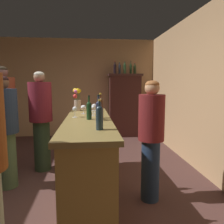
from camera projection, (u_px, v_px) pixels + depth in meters
name	position (u px, v px, depth m)	size (l,w,h in m)	color
floor	(37.00, 193.00, 2.92)	(8.53, 8.53, 0.00)	#4A2E2A
wall_back	(64.00, 88.00, 6.05)	(5.14, 0.12, 2.67)	tan
wall_right	(224.00, 93.00, 3.01)	(0.12, 6.68, 2.67)	tan
bar_counter	(89.00, 157.00, 2.84)	(0.58, 2.26, 1.01)	#A47E39
display_cabinet	(125.00, 104.00, 6.00)	(0.92, 0.38, 1.72)	#3B1B18
wine_bottle_pinot	(89.00, 109.00, 2.70)	(0.06, 0.06, 0.30)	#17351A
wine_bottle_syrah	(99.00, 109.00, 2.63)	(0.07, 0.07, 0.31)	#202337
wine_bottle_merlot	(101.00, 107.00, 2.81)	(0.07, 0.07, 0.32)	#4C2D18
wine_bottle_malbec	(99.00, 117.00, 2.09)	(0.07, 0.07, 0.30)	#1B2932
wine_glass_front	(83.00, 108.00, 3.22)	(0.08, 0.08, 0.13)	white
wine_glass_mid	(94.00, 106.00, 3.29)	(0.07, 0.07, 0.14)	white
wine_glass_rear	(75.00, 110.00, 2.87)	(0.07, 0.07, 0.15)	white
wine_glass_spare	(93.00, 108.00, 3.04)	(0.07, 0.07, 0.14)	white
flower_arrangement	(77.00, 99.00, 3.58)	(0.14, 0.13, 0.37)	tan
cheese_plate	(94.00, 110.00, 3.59)	(0.16, 0.16, 0.01)	white
display_bottle_left	(115.00, 68.00, 5.84)	(0.07, 0.07, 0.33)	black
display_bottle_midleft	(120.00, 69.00, 5.86)	(0.06, 0.06, 0.32)	#222A3B
display_bottle_center	(125.00, 68.00, 5.87)	(0.07, 0.07, 0.32)	#2B4E2D
display_bottle_midright	(131.00, 68.00, 5.88)	(0.07, 0.07, 0.35)	#1B321C
display_bottle_right	(135.00, 69.00, 5.90)	(0.08, 0.08, 0.31)	#213019
patron_in_navy	(5.00, 128.00, 3.00)	(0.36, 0.36, 1.56)	#485F46
patron_by_cabinet	(41.00, 117.00, 3.61)	(0.37, 0.37, 1.65)	#263828
patron_near_entrance	(5.00, 115.00, 3.56)	(0.37, 0.37, 1.73)	#AFA18C
bartender	(151.00, 136.00, 2.66)	(0.32, 0.32, 1.50)	#1A2A44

